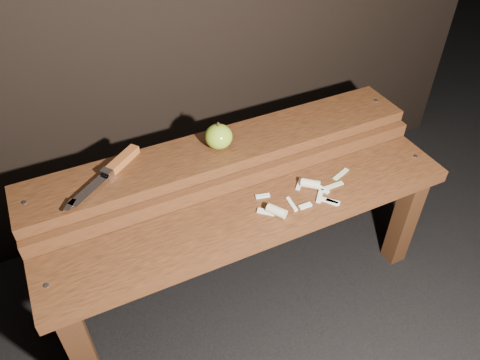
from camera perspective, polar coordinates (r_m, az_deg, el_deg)
name	(u,v)px	position (r m, az deg, el deg)	size (l,w,h in m)	color
ground	(248,289)	(1.64, 0.94, -13.18)	(60.00, 60.00, 0.00)	black
bench_front_tier	(259,231)	(1.33, 2.29, -6.24)	(1.20, 0.20, 0.42)	#391D0E
bench_rear_tier	(225,168)	(1.43, -1.84, 1.43)	(1.20, 0.21, 0.50)	#391D0E
apple	(219,137)	(1.36, -2.62, 5.32)	(0.08, 0.08, 0.08)	#85A321
knife	(115,167)	(1.33, -15.04, 1.53)	(0.24, 0.19, 0.03)	#964C20
apple_scraps	(299,196)	(1.33, 7.25, -2.00)	(0.33, 0.15, 0.03)	beige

